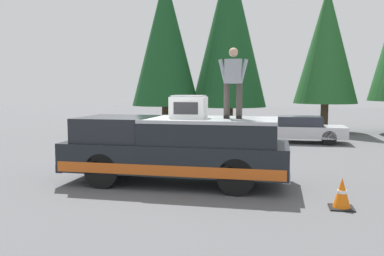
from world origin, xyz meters
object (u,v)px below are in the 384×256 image
Objects in this scene: compressor_unit at (189,107)px; traffic_cone at (342,194)px; parked_car_silver at (298,129)px; person_on_truck_bed at (233,81)px; pickup_truck at (176,149)px.

traffic_cone is at bearing -110.85° from compressor_unit.
compressor_unit is at bearing 69.15° from traffic_cone.
parked_car_silver is 6.61× the size of traffic_cone.
pickup_truck is at bearing 91.16° from person_on_truck_bed.
person_on_truck_bed is at bearing -88.84° from pickup_truck.
pickup_truck is 3.28× the size of person_on_truck_bed.
compressor_unit is 0.50× the size of person_on_truck_bed.
pickup_truck is 8.94× the size of traffic_cone.
parked_car_silver is (8.67, -1.92, -1.97)m from person_on_truck_bed.
traffic_cone is at bearing -177.63° from parked_car_silver.
person_on_truck_bed is at bearing 57.69° from traffic_cone.
pickup_truck is 6.60× the size of compressor_unit.
pickup_truck reaches higher than traffic_cone.
traffic_cone is (-1.29, -3.39, -1.64)m from compressor_unit.
compressor_unit is 1.24m from person_on_truck_bed.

